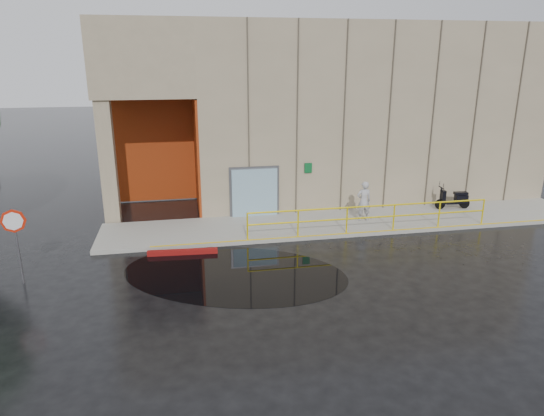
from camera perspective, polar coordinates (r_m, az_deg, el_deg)
The scene contains 9 objects.
ground at distance 15.12m, azimuth 0.71°, elevation -8.29°, with size 120.00×120.00×0.00m, color black.
sidewalk at distance 20.16m, azimuth 9.33°, elevation -1.65°, with size 20.00×3.00×0.15m, color #99978B.
building at distance 25.69m, azimuth 7.15°, elevation 11.92°, with size 20.00×10.17×8.00m.
guardrail at distance 18.87m, azimuth 11.52°, elevation -1.16°, with size 9.56×0.06×1.03m.
person at distance 19.99m, azimuth 10.74°, elevation 0.81°, with size 0.60×0.39×1.64m, color #ABABB0.
scooter at distance 22.68m, azimuth 20.62°, elevation 1.61°, with size 1.58×0.64×1.21m.
stop_sign at distance 15.99m, azimuth -28.01°, elevation -2.26°, with size 0.71×0.12×2.35m.
red_curb at distance 17.12m, azimuth -10.46°, elevation -5.12°, with size 2.40×0.18×0.18m, color maroon.
puddle at distance 15.49m, azimuth -4.47°, elevation -7.69°, with size 7.16×4.41×0.01m, color black.
Camera 1 is at (-2.75, -13.37, 6.50)m, focal length 32.00 mm.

